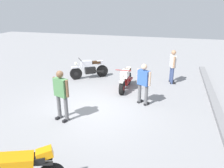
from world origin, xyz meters
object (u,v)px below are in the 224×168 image
motorcycle_cream_vintage (126,79)px  person_in_blue_shirt (143,82)px  person_in_white_shirt (173,65)px  person_in_green_shirt (61,92)px  motorcycle_silver_cruiser (89,69)px

motorcycle_cream_vintage → person_in_blue_shirt: 1.83m
person_in_white_shirt → person_in_blue_shirt: (2.90, -1.02, -0.02)m
motorcycle_cream_vintage → person_in_green_shirt: size_ratio=1.10×
motorcycle_silver_cruiser → person_in_blue_shirt: (2.49, 3.24, 0.42)m
motorcycle_cream_vintage → motorcycle_silver_cruiser: bearing=-115.3°
person_in_green_shirt → motorcycle_silver_cruiser: bearing=-151.8°
motorcycle_cream_vintage → person_in_white_shirt: bearing=125.5°
motorcycle_silver_cruiser → person_in_blue_shirt: size_ratio=1.06×
motorcycle_silver_cruiser → person_in_green_shirt: size_ratio=1.00×
person_in_blue_shirt → person_in_green_shirt: person_in_green_shirt is taller
motorcycle_cream_vintage → person_in_white_shirt: size_ratio=1.16×
motorcycle_cream_vintage → person_in_green_shirt: person_in_green_shirt is taller
motorcycle_silver_cruiser → person_in_blue_shirt: bearing=106.4°
motorcycle_silver_cruiser → motorcycle_cream_vintage: motorcycle_silver_cruiser is taller
motorcycle_silver_cruiser → person_in_green_shirt: 4.58m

